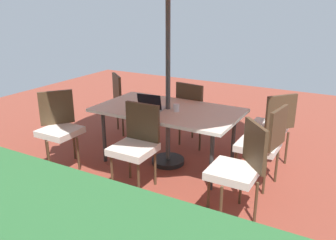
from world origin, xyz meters
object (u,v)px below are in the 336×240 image
object	(u,v)px
chair_northeast	(59,126)
chair_south	(194,110)
cup	(176,108)
chair_north	(136,142)
chair_west	(264,142)
chair_southwest	(272,124)
chair_northwest	(239,166)
dining_table	(168,113)
laptop	(152,106)
chair_southeast	(126,100)

from	to	relation	value
chair_northeast	chair_south	distance (m)	1.92
chair_south	cup	size ratio (longest dim) A/B	10.12
chair_north	chair_northeast	world-z (taller)	same
chair_west	chair_southwest	xyz separation A→B (m)	(0.06, -0.67, 0.00)
chair_northwest	dining_table	bearing A→B (deg)	-161.97
chair_north	dining_table	bearing A→B (deg)	87.17
chair_west	chair_south	size ratio (longest dim) A/B	1.00
chair_west	laptop	xyz separation A→B (m)	(1.42, 0.14, 0.26)
chair_northeast	chair_south	world-z (taller)	same
laptop	cup	distance (m)	0.33
chair_west	chair_south	distance (m)	1.41
chair_west	chair_north	world-z (taller)	same
chair_southwest	laptop	xyz separation A→B (m)	(1.36, 0.81, 0.26)
chair_west	chair_north	distance (m)	1.47
chair_southwest	cup	distance (m)	1.30
chair_northwest	chair_north	xyz separation A→B (m)	(1.22, -0.00, 0.00)
chair_southeast	laptop	size ratio (longest dim) A/B	2.82
chair_northeast	chair_northwest	bearing A→B (deg)	-51.15
dining_table	chair_northwest	world-z (taller)	chair_northwest
chair_northwest	laptop	distance (m)	1.52
chair_west	chair_southeast	size ratio (longest dim) A/B	1.00
chair_northwest	chair_southwest	xyz separation A→B (m)	(0.02, -1.40, 0.00)
chair_northeast	cup	bearing A→B (deg)	-25.11
dining_table	chair_north	bearing A→B (deg)	88.21
dining_table	chair_southeast	bearing A→B (deg)	-31.20
chair_northwest	laptop	xyz separation A→B (m)	(1.38, -0.60, 0.26)
dining_table	laptop	distance (m)	0.23
chair_northeast	chair_south	bearing A→B (deg)	-2.18
laptop	dining_table	bearing A→B (deg)	-153.91
chair_northwest	chair_northeast	size ratio (longest dim) A/B	1.00
dining_table	chair_southeast	size ratio (longest dim) A/B	1.89
chair_west	dining_table	bearing A→B (deg)	-80.55
chair_north	chair_northeast	xyz separation A→B (m)	(1.20, 0.02, 0.00)
chair_northeast	chair_north	bearing A→B (deg)	-50.76
chair_northwest	chair_west	size ratio (longest dim) A/B	1.00
cup	chair_northwest	bearing A→B (deg)	147.88
chair_south	laptop	bearing A→B (deg)	83.29
chair_northwest	chair_northeast	bearing A→B (deg)	-131.06
chair_south	laptop	distance (m)	0.91
chair_northwest	chair_west	world-z (taller)	same
chair_north	chair_south	bearing A→B (deg)	86.61
chair_southeast	chair_southwest	size ratio (longest dim) A/B	1.00
chair_north	cup	size ratio (longest dim) A/B	10.12
chair_west	cup	distance (m)	1.14
chair_north	chair_south	world-z (taller)	same
dining_table	chair_south	distance (m)	0.75
chair_south	chair_southwest	world-z (taller)	same
laptop	cup	size ratio (longest dim) A/B	3.59
chair_southeast	chair_north	size ratio (longest dim) A/B	1.00
dining_table	chair_northeast	xyz separation A→B (m)	(1.22, 0.72, -0.16)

